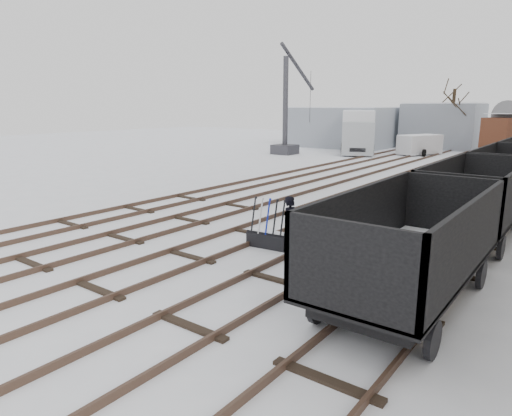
{
  "coord_description": "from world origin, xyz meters",
  "views": [
    {
      "loc": [
        8.92,
        -8.72,
        4.21
      ],
      "look_at": [
        0.89,
        1.98,
        1.2
      ],
      "focal_mm": 32.0,
      "sensor_mm": 36.0,
      "label": 1
    }
  ],
  "objects_px": {
    "freight_wagon_a": "(409,263)",
    "worker": "(291,224)",
    "lorry": "(358,131)",
    "box_van_wagon": "(509,132)",
    "panel_van": "(420,144)",
    "crane": "(287,126)",
    "ground_frame": "(268,238)"
  },
  "relations": [
    {
      "from": "freight_wagon_a",
      "to": "worker",
      "type": "bearing_deg",
      "value": 158.07
    },
    {
      "from": "freight_wagon_a",
      "to": "lorry",
      "type": "bearing_deg",
      "value": 116.5
    },
    {
      "from": "worker",
      "to": "freight_wagon_a",
      "type": "xyz_separation_m",
      "value": [
        4.0,
        -1.61,
        0.11
      ]
    },
    {
      "from": "box_van_wagon",
      "to": "lorry",
      "type": "xyz_separation_m",
      "value": [
        -11.64,
        -4.16,
        -0.15
      ]
    },
    {
      "from": "worker",
      "to": "freight_wagon_a",
      "type": "relative_size",
      "value": 0.28
    },
    {
      "from": "panel_van",
      "to": "crane",
      "type": "bearing_deg",
      "value": -123.73
    },
    {
      "from": "ground_frame",
      "to": "freight_wagon_a",
      "type": "distance_m",
      "value": 5.02
    },
    {
      "from": "ground_frame",
      "to": "freight_wagon_a",
      "type": "bearing_deg",
      "value": -23.57
    },
    {
      "from": "box_van_wagon",
      "to": "crane",
      "type": "height_order",
      "value": "crane"
    },
    {
      "from": "worker",
      "to": "crane",
      "type": "relative_size",
      "value": 0.18
    },
    {
      "from": "worker",
      "to": "lorry",
      "type": "relative_size",
      "value": 0.19
    },
    {
      "from": "worker",
      "to": "ground_frame",
      "type": "bearing_deg",
      "value": 96.83
    },
    {
      "from": "lorry",
      "to": "box_van_wagon",
      "type": "bearing_deg",
      "value": -5.24
    },
    {
      "from": "freight_wagon_a",
      "to": "crane",
      "type": "xyz_separation_m",
      "value": [
        -19.41,
        24.95,
        1.54
      ]
    },
    {
      "from": "lorry",
      "to": "crane",
      "type": "relative_size",
      "value": 0.92
    },
    {
      "from": "ground_frame",
      "to": "freight_wagon_a",
      "type": "height_order",
      "value": "freight_wagon_a"
    },
    {
      "from": "freight_wagon_a",
      "to": "panel_van",
      "type": "height_order",
      "value": "freight_wagon_a"
    },
    {
      "from": "ground_frame",
      "to": "box_van_wagon",
      "type": "bearing_deg",
      "value": 81.46
    },
    {
      "from": "freight_wagon_a",
      "to": "panel_van",
      "type": "relative_size",
      "value": 1.39
    },
    {
      "from": "lorry",
      "to": "panel_van",
      "type": "distance_m",
      "value": 5.53
    },
    {
      "from": "ground_frame",
      "to": "lorry",
      "type": "height_order",
      "value": "lorry"
    },
    {
      "from": "ground_frame",
      "to": "worker",
      "type": "distance_m",
      "value": 0.93
    },
    {
      "from": "panel_van",
      "to": "crane",
      "type": "xyz_separation_m",
      "value": [
        -9.77,
        -6.3,
        1.57
      ]
    },
    {
      "from": "ground_frame",
      "to": "panel_van",
      "type": "bearing_deg",
      "value": 93.42
    },
    {
      "from": "panel_van",
      "to": "ground_frame",
      "type": "bearing_deg",
      "value": -57.19
    },
    {
      "from": "worker",
      "to": "freight_wagon_a",
      "type": "distance_m",
      "value": 4.31
    },
    {
      "from": "ground_frame",
      "to": "crane",
      "type": "relative_size",
      "value": 0.16
    },
    {
      "from": "crane",
      "to": "lorry",
      "type": "bearing_deg",
      "value": 49.05
    },
    {
      "from": "ground_frame",
      "to": "crane",
      "type": "distance_m",
      "value": 27.73
    },
    {
      "from": "panel_van",
      "to": "lorry",
      "type": "bearing_deg",
      "value": -142.15
    },
    {
      "from": "freight_wagon_a",
      "to": "panel_van",
      "type": "xyz_separation_m",
      "value": [
        -9.64,
        31.25,
        -0.03
      ]
    },
    {
      "from": "ground_frame",
      "to": "panel_van",
      "type": "height_order",
      "value": "panel_van"
    }
  ]
}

